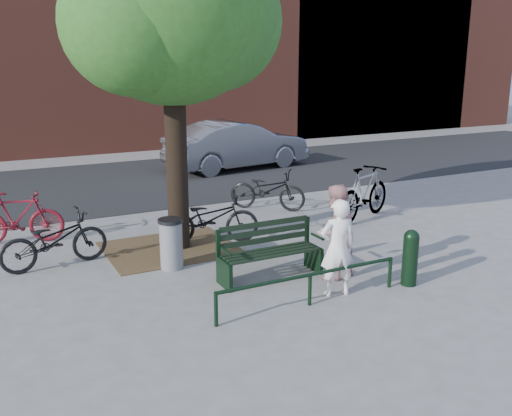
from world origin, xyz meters
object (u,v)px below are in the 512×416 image
litter_bin (171,243)px  parked_car (237,145)px  person_right (335,232)px  bicycle_c (210,218)px  person_left (338,248)px  bollard (410,256)px  park_bench (268,249)px

litter_bin → parked_car: (4.97, 7.82, 0.34)m
person_right → litter_bin: size_ratio=1.79×
bicycle_c → parked_car: (3.82, 6.82, 0.29)m
bicycle_c → person_left: bearing=-149.0°
bollard → person_left: bearing=170.6°
park_bench → litter_bin: size_ratio=1.97×
litter_bin → bicycle_c: size_ratio=0.46×
person_right → bollard: 1.25m
park_bench → person_left: bearing=-62.8°
person_right → litter_bin: person_right is taller
park_bench → litter_bin: bearing=139.1°
park_bench → person_right: bearing=-28.7°
person_right → parked_car: bearing=-121.5°
bollard → parked_car: 10.44m
bollard → bicycle_c: bearing=120.0°
bollard → parked_car: size_ratio=0.19×
person_left → litter_bin: 2.95m
person_left → parked_car: bearing=-94.0°
bicycle_c → park_bench: bearing=-157.6°
bollard → litter_bin: bearing=141.9°
person_right → bicycle_c: (-1.10, 2.64, -0.29)m
park_bench → bicycle_c: size_ratio=0.91×
litter_bin → parked_car: size_ratio=0.19×
litter_bin → parked_car: parked_car is taller
person_left → person_right: (0.37, 0.61, 0.03)m
bicycle_c → parked_car: size_ratio=0.40×
park_bench → bollard: 2.28m
person_left → litter_bin: person_left is taller
person_right → litter_bin: 2.81m
bicycle_c → parked_car: 7.82m
person_right → park_bench: bearing=-44.1°
person_right → parked_car: person_right is taller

